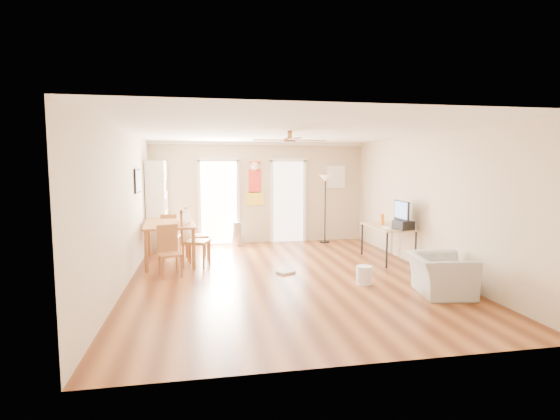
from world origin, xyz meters
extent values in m
plane|color=brown|center=(0.00, 0.00, 0.00)|extent=(7.00, 7.00, 0.00)
cube|color=red|center=(-0.13, 3.48, 1.55)|extent=(0.46, 0.03, 1.10)
cube|color=white|center=(2.05, 3.47, 1.70)|extent=(0.50, 0.04, 0.60)
cube|color=black|center=(-2.73, 1.40, 1.70)|extent=(0.04, 0.66, 0.48)
cylinder|color=silver|center=(-0.62, 3.16, 0.30)|extent=(0.32, 0.32, 0.60)
cube|color=white|center=(2.20, 0.59, 0.74)|extent=(0.20, 0.40, 0.01)
cube|color=black|center=(2.45, 0.37, 0.83)|extent=(0.36, 0.40, 0.18)
cylinder|color=orange|center=(2.30, 1.04, 0.85)|extent=(0.09, 0.09, 0.24)
cylinder|color=silver|center=(1.20, -0.74, 0.15)|extent=(0.32, 0.32, 0.31)
cylinder|color=silver|center=(2.39, -0.51, 0.15)|extent=(0.32, 0.32, 0.29)
cube|color=#A7A8A2|center=(0.04, 0.21, 0.02)|extent=(0.37, 0.35, 0.04)
imported|color=#AAABA5|center=(2.15, -1.50, 0.31)|extent=(0.99, 1.08, 0.62)
camera|label=1|loc=(-1.49, -7.38, 2.01)|focal=27.21mm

